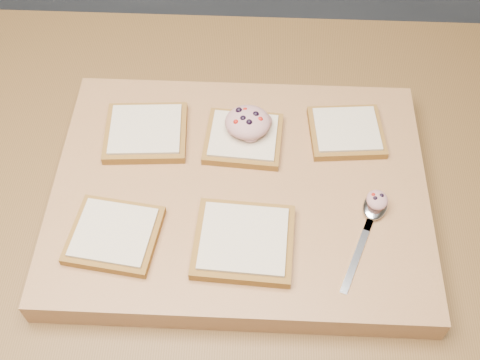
{
  "coord_description": "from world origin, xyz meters",
  "views": [
    {
      "loc": [
        0.01,
        -0.52,
        1.64
      ],
      "look_at": [
        -0.01,
        -0.02,
        0.95
      ],
      "focal_mm": 45.0,
      "sensor_mm": 36.0,
      "label": 1
    }
  ],
  "objects_px": {
    "cutting_board": "(240,193)",
    "tuna_salad_dollop": "(248,122)",
    "spoon": "(373,213)",
    "bread_far_center": "(243,138)"
  },
  "relations": [
    {
      "from": "cutting_board",
      "to": "spoon",
      "type": "relative_size",
      "value": 3.25
    },
    {
      "from": "cutting_board",
      "to": "bread_far_center",
      "type": "bearing_deg",
      "value": 88.85
    },
    {
      "from": "bread_far_center",
      "to": "spoon",
      "type": "relative_size",
      "value": 0.73
    },
    {
      "from": "tuna_salad_dollop",
      "to": "bread_far_center",
      "type": "bearing_deg",
      "value": -118.97
    },
    {
      "from": "cutting_board",
      "to": "tuna_salad_dollop",
      "type": "distance_m",
      "value": 0.11
    },
    {
      "from": "spoon",
      "to": "tuna_salad_dollop",
      "type": "bearing_deg",
      "value": 142.83
    },
    {
      "from": "cutting_board",
      "to": "tuna_salad_dollop",
      "type": "bearing_deg",
      "value": 85.29
    },
    {
      "from": "cutting_board",
      "to": "bread_far_center",
      "type": "relative_size",
      "value": 4.47
    },
    {
      "from": "cutting_board",
      "to": "tuna_salad_dollop",
      "type": "relative_size",
      "value": 7.85
    },
    {
      "from": "cutting_board",
      "to": "spoon",
      "type": "bearing_deg",
      "value": -13.27
    }
  ]
}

